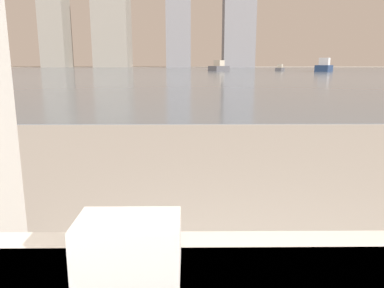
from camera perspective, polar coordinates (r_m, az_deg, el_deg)
towel_stack at (r=1.12m, az=-9.60°, el=-14.95°), size 0.29×0.19×0.16m
harbor_water at (r=62.19m, az=-0.55°, el=11.10°), size 180.00×110.00×0.01m
harbor_boat_2 at (r=60.73m, az=4.14°, el=11.60°), size 3.68×4.55×1.66m
harbor_boat_3 at (r=63.42m, az=13.26°, el=11.15°), size 2.10×3.03×1.08m
harbor_boat_4 at (r=59.36m, az=19.50°, el=11.05°), size 4.11×5.48×1.97m
skyline_tower_1 at (r=120.88m, az=-12.08°, el=17.10°), size 10.28×10.93×24.21m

